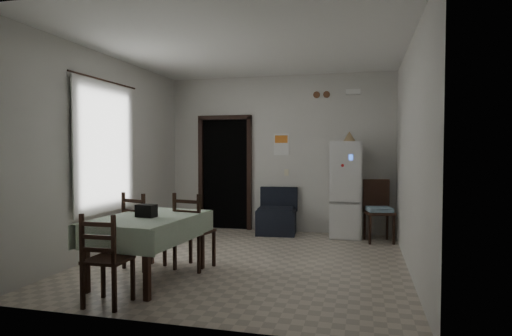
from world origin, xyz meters
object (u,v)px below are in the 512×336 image
Objects in this scene: navy_seat at (276,211)px; dining_table at (149,248)px; fridge at (346,190)px; dining_chair_far_right at (194,230)px; dining_chair_near_head at (108,258)px; corner_chair at (379,211)px; dining_chair_far_left at (144,230)px.

dining_table is (-0.90, -3.05, -0.04)m from navy_seat.
fridge is at bearing 59.82° from dining_table.
fridge is at bearing -115.44° from dining_chair_far_right.
navy_seat is 0.91× the size of dining_chair_near_head.
dining_chair_far_left is (-2.99, -2.33, -0.02)m from corner_chair.
dining_chair_near_head is (-2.66, -3.64, -0.06)m from corner_chair.
dining_chair_near_head is (0.01, -0.83, 0.08)m from dining_table.
navy_seat is at bearing -97.16° from dining_chair_far_left.
fridge is at bearing -119.21° from dining_chair_near_head.
fridge is 1.16× the size of dining_table.
dining_chair_far_right reaches higher than navy_seat.
fridge is 1.70× the size of dining_chair_far_left.
fridge is 3.75m from dining_table.
dining_chair_far_right reaches higher than dining_table.
navy_seat is at bearing 159.41° from corner_chair.
dining_chair_far_right is (-0.57, -2.47, 0.07)m from navy_seat.
corner_chair is 3.79m from dining_chair_far_left.
dining_chair_far_left is 1.07× the size of dining_chair_near_head.
corner_chair is 1.05× the size of dining_chair_far_left.
corner_chair is (0.55, -0.25, -0.32)m from fridge.
corner_chair is 1.05× the size of dining_chair_far_right.
dining_chair_far_right is at bearing -108.46° from navy_seat.
dining_chair_near_head is at bearing 122.00° from dining_chair_far_left.
navy_seat is (-1.22, 0.00, -0.42)m from fridge.
dining_table is 0.68m from dining_chair_far_right.
dining_table is at bearing -126.75° from fridge.
dining_table is at bearing -90.07° from dining_chair_near_head.
corner_chair reaches higher than dining_chair_far_left.
navy_seat is 3.18m from dining_table.
dining_chair_far_right is at bearing -149.12° from corner_chair.
corner_chair is 0.71× the size of dining_table.
navy_seat is 0.85× the size of dining_chair_far_right.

